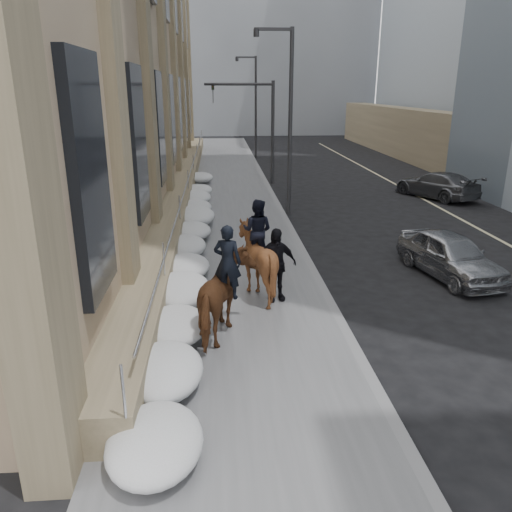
{
  "coord_description": "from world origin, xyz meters",
  "views": [
    {
      "loc": [
        -0.33,
        -8.44,
        5.59
      ],
      "look_at": [
        0.55,
        3.05,
        1.7
      ],
      "focal_mm": 35.0,
      "sensor_mm": 36.0,
      "label": 1
    }
  ],
  "objects": [
    {
      "name": "bg_building_mid",
      "position": [
        4.0,
        60.0,
        14.0
      ],
      "size": [
        30.0,
        12.0,
        28.0
      ],
      "primitive_type": "cube",
      "color": "slate",
      "rests_on": "ground"
    },
    {
      "name": "lane_line",
      "position": [
        10.5,
        10.0,
        0.01
      ],
      "size": [
        0.15,
        70.0,
        0.01
      ],
      "primitive_type": "cube",
      "color": "#BFB78C",
      "rests_on": "ground"
    },
    {
      "name": "snow_bank",
      "position": [
        -1.42,
        8.11,
        0.47
      ],
      "size": [
        1.7,
        18.1,
        0.76
      ],
      "color": "white",
      "rests_on": "sidewalk"
    },
    {
      "name": "sidewalk",
      "position": [
        0.0,
        10.0,
        0.06
      ],
      "size": [
        5.0,
        80.0,
        0.12
      ],
      "primitive_type": "cube",
      "color": "#555557",
      "rests_on": "ground"
    },
    {
      "name": "bg_building_far",
      "position": [
        -6.0,
        72.0,
        10.0
      ],
      "size": [
        24.0,
        12.0,
        20.0
      ],
      "primitive_type": "cube",
      "color": "gray",
      "rests_on": "ground"
    },
    {
      "name": "curb",
      "position": [
        2.62,
        10.0,
        0.06
      ],
      "size": [
        0.24,
        80.0,
        0.12
      ],
      "primitive_type": "cube",
      "color": "slate",
      "rests_on": "ground"
    },
    {
      "name": "car_grey",
      "position": [
        11.29,
        17.13,
        0.69
      ],
      "size": [
        3.78,
        5.16,
        1.39
      ],
      "primitive_type": "imported",
      "rotation": [
        0.0,
        0.0,
        3.58
      ],
      "color": "#4D4F54",
      "rests_on": "ground"
    },
    {
      "name": "ground",
      "position": [
        0.0,
        0.0,
        0.0
      ],
      "size": [
        140.0,
        140.0,
        0.0
      ],
      "primitive_type": "plane",
      "color": "black",
      "rests_on": "ground"
    },
    {
      "name": "limestone_building",
      "position": [
        -5.26,
        19.96,
        8.9
      ],
      "size": [
        6.1,
        44.0,
        18.0
      ],
      "color": "#90765E",
      "rests_on": "ground"
    },
    {
      "name": "car_silver",
      "position": [
        6.78,
        5.66,
        0.7
      ],
      "size": [
        2.38,
        4.32,
        1.39
      ],
      "primitive_type": "imported",
      "rotation": [
        0.0,
        0.0,
        0.19
      ],
      "color": "#929499",
      "rests_on": "ground"
    },
    {
      "name": "traffic_signal",
      "position": [
        2.07,
        22.0,
        4.0
      ],
      "size": [
        4.1,
        0.22,
        6.0
      ],
      "color": "#2D2D30",
      "rests_on": "ground"
    },
    {
      "name": "streetlight_far",
      "position": [
        2.74,
        34.0,
        4.58
      ],
      "size": [
        1.71,
        0.24,
        8.0
      ],
      "color": "#2D2D30",
      "rests_on": "ground"
    },
    {
      "name": "mounted_horse_right",
      "position": [
        0.66,
        4.38,
        1.23
      ],
      "size": [
        2.19,
        2.3,
        2.66
      ],
      "rotation": [
        0.0,
        0.0,
        2.75
      ],
      "color": "#4F2C16",
      "rests_on": "sidewalk"
    },
    {
      "name": "streetlight_mid",
      "position": [
        2.74,
        14.0,
        4.58
      ],
      "size": [
        1.71,
        0.24,
        8.0
      ],
      "color": "#2D2D30",
      "rests_on": "ground"
    },
    {
      "name": "pedestrian",
      "position": [
        1.13,
        4.0,
        1.12
      ],
      "size": [
        1.25,
        0.7,
        2.01
      ],
      "primitive_type": "imported",
      "rotation": [
        0.0,
        0.0,
        0.19
      ],
      "color": "black",
      "rests_on": "sidewalk"
    },
    {
      "name": "mounted_horse_left",
      "position": [
        -0.23,
        1.99,
        1.15
      ],
      "size": [
        1.57,
        2.46,
        2.63
      ],
      "rotation": [
        0.0,
        0.0,
        2.89
      ],
      "color": "#482915",
      "rests_on": "sidewalk"
    }
  ]
}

